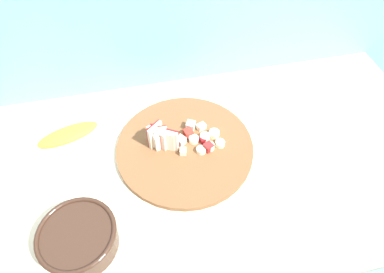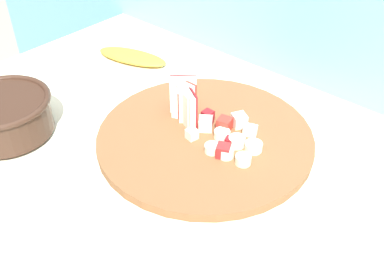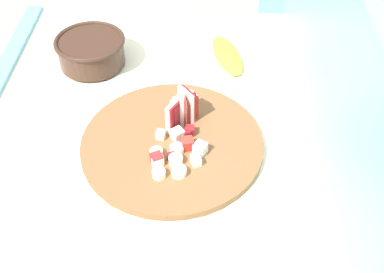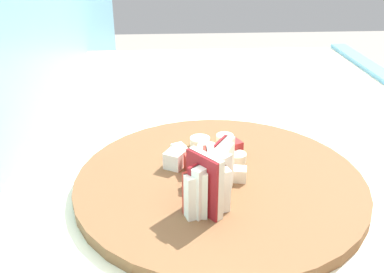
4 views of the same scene
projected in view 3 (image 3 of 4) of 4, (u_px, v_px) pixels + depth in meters
name	position (u px, v px, depth m)	size (l,w,h in m)	color
tile_backsplash	(302.00, 270.00, 1.06)	(2.40, 0.04, 1.27)	#6BADC6
cutting_board	(172.00, 144.00, 0.92)	(0.35, 0.35, 0.01)	brown
apple_wedge_fan	(182.00, 109.00, 0.94)	(0.08, 0.06, 0.07)	#B22D23
apple_dice_pile	(182.00, 145.00, 0.90)	(0.10, 0.11, 0.02)	#A32323
banana_slice_rows	(168.00, 161.00, 0.87)	(0.08, 0.07, 0.02)	#F4EAC6
ceramic_bowl	(91.00, 50.00, 1.09)	(0.16, 0.16, 0.07)	#382319
banana_peel	(227.00, 55.00, 1.13)	(0.16, 0.06, 0.02)	gold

